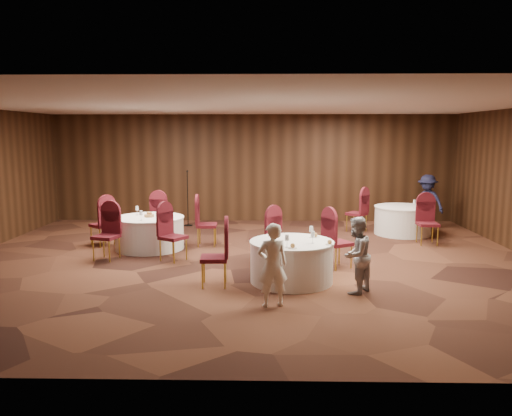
{
  "coord_description": "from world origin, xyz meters",
  "views": [
    {
      "loc": [
        0.42,
        -10.01,
        2.62
      ],
      "look_at": [
        0.2,
        0.2,
        1.1
      ],
      "focal_mm": 35.0,
      "sensor_mm": 36.0,
      "label": 1
    }
  ],
  "objects_px": {
    "mic_stand": "(188,210)",
    "woman_b": "(356,255)",
    "man_c": "(427,202)",
    "table_main": "(292,261)",
    "woman_a": "(272,265)",
    "table_right": "(403,220)",
    "table_left": "(150,233)"
  },
  "relations": [
    {
      "from": "mic_stand",
      "to": "woman_b",
      "type": "distance_m",
      "value": 7.13
    },
    {
      "from": "woman_b",
      "to": "man_c",
      "type": "distance_m",
      "value": 6.5
    },
    {
      "from": "man_c",
      "to": "table_main",
      "type": "bearing_deg",
      "value": -82.03
    },
    {
      "from": "table_main",
      "to": "woman_b",
      "type": "distance_m",
      "value": 1.23
    },
    {
      "from": "table_main",
      "to": "mic_stand",
      "type": "bearing_deg",
      "value": 116.45
    },
    {
      "from": "mic_stand",
      "to": "woman_a",
      "type": "height_order",
      "value": "mic_stand"
    },
    {
      "from": "table_right",
      "to": "mic_stand",
      "type": "xyz_separation_m",
      "value": [
        -5.85,
        1.12,
        0.09
      ]
    },
    {
      "from": "woman_b",
      "to": "man_c",
      "type": "bearing_deg",
      "value": -168.88
    },
    {
      "from": "mic_stand",
      "to": "woman_b",
      "type": "bearing_deg",
      "value": -58.36
    },
    {
      "from": "woman_b",
      "to": "man_c",
      "type": "height_order",
      "value": "man_c"
    },
    {
      "from": "man_c",
      "to": "mic_stand",
      "type": "bearing_deg",
      "value": -136.71
    },
    {
      "from": "table_right",
      "to": "woman_b",
      "type": "bearing_deg",
      "value": -113.02
    },
    {
      "from": "table_main",
      "to": "man_c",
      "type": "distance_m",
      "value": 6.54
    },
    {
      "from": "mic_stand",
      "to": "woman_b",
      "type": "relative_size",
      "value": 1.25
    },
    {
      "from": "man_c",
      "to": "woman_b",
      "type": "bearing_deg",
      "value": -71.48
    },
    {
      "from": "woman_a",
      "to": "man_c",
      "type": "distance_m",
      "value": 7.8
    },
    {
      "from": "table_left",
      "to": "woman_b",
      "type": "height_order",
      "value": "woman_b"
    },
    {
      "from": "table_main",
      "to": "mic_stand",
      "type": "distance_m",
      "value": 6.1
    },
    {
      "from": "woman_b",
      "to": "table_main",
      "type": "bearing_deg",
      "value": -82.48
    },
    {
      "from": "table_main",
      "to": "table_left",
      "type": "height_order",
      "value": "same"
    },
    {
      "from": "table_right",
      "to": "woman_b",
      "type": "height_order",
      "value": "woman_b"
    },
    {
      "from": "woman_a",
      "to": "woman_b",
      "type": "bearing_deg",
      "value": -167.57
    },
    {
      "from": "table_main",
      "to": "man_c",
      "type": "xyz_separation_m",
      "value": [
        4.01,
        5.16,
        0.38
      ]
    },
    {
      "from": "table_main",
      "to": "man_c",
      "type": "bearing_deg",
      "value": 52.11
    },
    {
      "from": "table_right",
      "to": "woman_a",
      "type": "xyz_separation_m",
      "value": [
        -3.49,
        -5.64,
        0.27
      ]
    },
    {
      "from": "woman_b",
      "to": "man_c",
      "type": "xyz_separation_m",
      "value": [
        2.98,
        5.77,
        0.11
      ]
    },
    {
      "from": "woman_a",
      "to": "table_main",
      "type": "bearing_deg",
      "value": -119.37
    },
    {
      "from": "table_left",
      "to": "mic_stand",
      "type": "xyz_separation_m",
      "value": [
        0.42,
        2.94,
        0.09
      ]
    },
    {
      "from": "table_main",
      "to": "table_left",
      "type": "distance_m",
      "value": 4.02
    },
    {
      "from": "table_main",
      "to": "table_right",
      "type": "bearing_deg",
      "value": 54.16
    },
    {
      "from": "table_right",
      "to": "woman_a",
      "type": "height_order",
      "value": "woman_a"
    },
    {
      "from": "mic_stand",
      "to": "woman_a",
      "type": "xyz_separation_m",
      "value": [
        2.36,
        -6.76,
        0.19
      ]
    }
  ]
}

